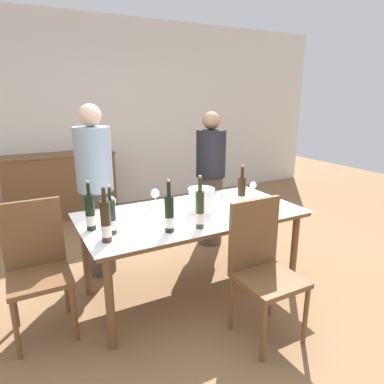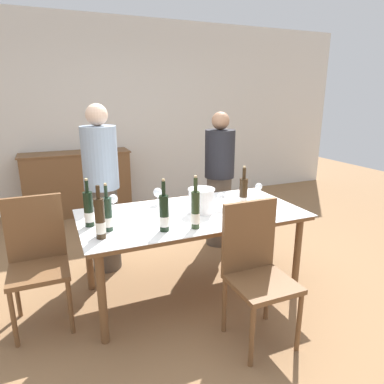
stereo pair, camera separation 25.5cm
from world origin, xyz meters
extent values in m
plane|color=olive|center=(0.00, 0.00, 0.00)|extent=(12.00, 12.00, 0.00)
cube|color=silver|center=(0.00, 2.88, 1.40)|extent=(8.00, 0.10, 2.80)
cube|color=brown|center=(-0.71, 2.59, 0.45)|extent=(1.47, 0.44, 0.89)
cube|color=brown|center=(-0.71, 2.59, 0.90)|extent=(1.51, 0.46, 0.02)
cylinder|color=brown|center=(-0.83, -0.38, 0.35)|extent=(0.06, 0.06, 0.70)
cylinder|color=brown|center=(0.83, -0.38, 0.35)|extent=(0.06, 0.06, 0.70)
cylinder|color=brown|center=(-0.83, 0.38, 0.35)|extent=(0.06, 0.06, 0.70)
cylinder|color=brown|center=(0.83, 0.38, 0.35)|extent=(0.06, 0.06, 0.70)
cube|color=brown|center=(0.00, 0.00, 0.72)|extent=(1.82, 0.92, 0.04)
cube|color=white|center=(0.00, 0.00, 0.74)|extent=(1.85, 0.95, 0.01)
cylinder|color=white|center=(0.08, -0.02, 0.84)|extent=(0.21, 0.21, 0.21)
cylinder|color=white|center=(0.08, -0.02, 0.94)|extent=(0.23, 0.23, 0.01)
cylinder|color=black|center=(-0.83, 0.02, 0.87)|extent=(0.07, 0.07, 0.27)
cylinder|color=white|center=(-0.83, 0.02, 0.82)|extent=(0.07, 0.07, 0.07)
cylinder|color=black|center=(-0.83, 0.02, 1.05)|extent=(0.03, 0.03, 0.09)
cylinder|color=tan|center=(-0.83, 0.02, 1.10)|extent=(0.02, 0.02, 0.02)
cylinder|color=#332314|center=(0.44, -0.10, 0.88)|extent=(0.07, 0.07, 0.27)
cylinder|color=white|center=(0.44, -0.10, 0.82)|extent=(0.07, 0.07, 0.08)
cylinder|color=#332314|center=(0.44, -0.10, 1.06)|extent=(0.03, 0.03, 0.09)
cylinder|color=tan|center=(0.44, -0.10, 1.12)|extent=(0.02, 0.02, 0.02)
cylinder|color=#332314|center=(-0.79, -0.25, 0.88)|extent=(0.07, 0.07, 0.29)
cylinder|color=silver|center=(-0.79, -0.25, 0.82)|extent=(0.07, 0.07, 0.08)
cylinder|color=#332314|center=(-0.79, -0.25, 1.07)|extent=(0.03, 0.03, 0.09)
cylinder|color=black|center=(-0.34, -0.29, 0.88)|extent=(0.07, 0.07, 0.27)
cylinder|color=white|center=(-0.34, -0.29, 0.82)|extent=(0.07, 0.07, 0.08)
cylinder|color=black|center=(-0.34, -0.29, 1.06)|extent=(0.03, 0.03, 0.11)
cylinder|color=tan|center=(-0.34, -0.29, 1.12)|extent=(0.02, 0.02, 0.02)
cylinder|color=#1E3323|center=(-0.72, -0.13, 0.87)|extent=(0.07, 0.07, 0.25)
cylinder|color=white|center=(-0.72, -0.13, 0.81)|extent=(0.07, 0.07, 0.07)
cylinder|color=#1E3323|center=(-0.72, -0.13, 1.04)|extent=(0.02, 0.02, 0.09)
cylinder|color=tan|center=(-0.72, -0.13, 1.09)|extent=(0.02, 0.02, 0.02)
cylinder|color=#28381E|center=(-0.11, -0.33, 0.88)|extent=(0.06, 0.06, 0.28)
cylinder|color=silver|center=(-0.11, -0.33, 0.82)|extent=(0.07, 0.07, 0.08)
cylinder|color=#28381E|center=(-0.11, -0.33, 1.07)|extent=(0.03, 0.03, 0.10)
cylinder|color=tan|center=(-0.11, -0.33, 1.13)|extent=(0.02, 0.02, 0.02)
cylinder|color=white|center=(-0.60, 0.30, 0.74)|extent=(0.06, 0.06, 0.00)
cylinder|color=white|center=(-0.60, 0.30, 0.78)|extent=(0.01, 0.01, 0.07)
sphere|color=white|center=(-0.60, 0.30, 0.85)|extent=(0.08, 0.08, 0.08)
cylinder|color=white|center=(0.76, 0.15, 0.74)|extent=(0.06, 0.06, 0.00)
cylinder|color=white|center=(0.76, 0.15, 0.79)|extent=(0.01, 0.01, 0.08)
sphere|color=white|center=(0.76, 0.15, 0.85)|extent=(0.07, 0.07, 0.07)
cylinder|color=white|center=(0.27, -0.01, 0.74)|extent=(0.07, 0.07, 0.00)
cylinder|color=white|center=(0.27, -0.01, 0.79)|extent=(0.01, 0.01, 0.08)
sphere|color=white|center=(0.27, -0.01, 0.85)|extent=(0.07, 0.07, 0.07)
cylinder|color=white|center=(-0.19, 0.34, 0.74)|extent=(0.07, 0.07, 0.00)
cylinder|color=white|center=(-0.19, 0.34, 0.78)|extent=(0.01, 0.01, 0.08)
sphere|color=white|center=(-0.19, 0.34, 0.85)|extent=(0.08, 0.08, 0.08)
cylinder|color=brown|center=(0.00, -0.97, 0.22)|extent=(0.03, 0.03, 0.44)
cylinder|color=brown|center=(0.37, -0.97, 0.22)|extent=(0.03, 0.03, 0.44)
cylinder|color=brown|center=(0.00, -0.60, 0.22)|extent=(0.03, 0.03, 0.44)
cylinder|color=brown|center=(0.37, -0.60, 0.22)|extent=(0.03, 0.03, 0.44)
cube|color=brown|center=(0.19, -0.79, 0.46)|extent=(0.42, 0.42, 0.04)
cube|color=brown|center=(0.19, -0.60, 0.73)|extent=(0.42, 0.04, 0.52)
cylinder|color=brown|center=(-1.41, -0.18, 0.22)|extent=(0.03, 0.03, 0.44)
cylinder|color=brown|center=(-1.04, -0.18, 0.22)|extent=(0.03, 0.03, 0.44)
cylinder|color=brown|center=(-1.41, 0.18, 0.22)|extent=(0.03, 0.03, 0.44)
cylinder|color=brown|center=(-1.04, 0.18, 0.22)|extent=(0.03, 0.03, 0.44)
cube|color=brown|center=(-1.22, 0.00, 0.45)|extent=(0.42, 0.42, 0.04)
cube|color=brown|center=(-1.22, 0.19, 0.72)|extent=(0.42, 0.04, 0.50)
cylinder|color=#51473D|center=(-0.63, 0.74, 0.42)|extent=(0.28, 0.28, 0.84)
cylinder|color=#8C9EB2|center=(-0.63, 0.74, 1.13)|extent=(0.33, 0.33, 0.59)
sphere|color=beige|center=(-0.63, 0.74, 1.53)|extent=(0.20, 0.20, 0.20)
cylinder|color=#51473D|center=(0.68, 0.82, 0.40)|extent=(0.28, 0.28, 0.81)
cylinder|color=black|center=(0.68, 0.82, 1.07)|extent=(0.33, 0.33, 0.53)
sphere|color=#A37556|center=(0.68, 0.82, 1.43)|extent=(0.19, 0.19, 0.19)
camera|label=1|loc=(-1.30, -2.40, 1.70)|focal=32.00mm
camera|label=2|loc=(-1.07, -2.51, 1.70)|focal=32.00mm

